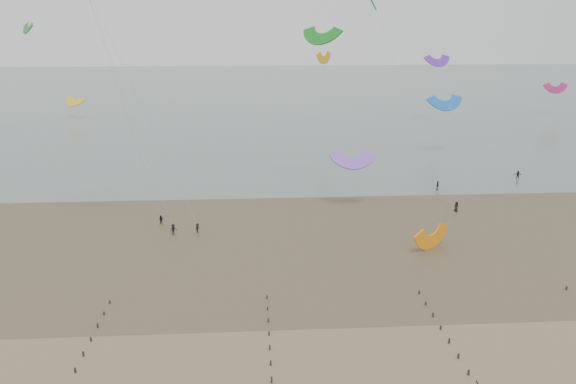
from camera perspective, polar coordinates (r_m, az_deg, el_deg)
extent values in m
plane|color=brown|center=(56.20, -6.06, -16.59)|extent=(500.00, 500.00, 0.00)
plane|color=#475654|center=(248.65, -4.24, 9.97)|extent=(500.00, 500.00, 0.00)
plane|color=#473A28|center=(87.47, -5.17, -3.73)|extent=(500.00, 500.00, 0.00)
ellipsoid|color=slate|center=(78.24, -18.81, -7.25)|extent=(23.60, 14.36, 0.01)
ellipsoid|color=slate|center=(90.70, 2.48, -2.91)|extent=(33.64, 18.32, 0.01)
ellipsoid|color=slate|center=(92.91, 23.77, -3.92)|extent=(19.65, 13.67, 0.01)
cube|color=black|center=(57.54, -20.81, -16.57)|extent=(0.16, 0.16, 0.59)
cube|color=black|center=(59.65, -20.07, -15.21)|extent=(0.16, 0.16, 0.57)
cube|color=black|center=(61.80, -19.39, -13.93)|extent=(0.16, 0.16, 0.54)
cube|color=black|center=(63.99, -18.77, -12.75)|extent=(0.16, 0.16, 0.51)
cube|color=black|center=(66.21, -18.19, -11.64)|extent=(0.16, 0.16, 0.48)
cube|color=black|center=(68.46, -17.66, -10.60)|extent=(0.16, 0.16, 0.45)
cube|color=black|center=(52.89, -1.67, -18.57)|extent=(0.16, 0.16, 0.62)
cube|color=black|center=(55.05, -1.77, -16.98)|extent=(0.16, 0.16, 0.59)
cube|color=black|center=(57.25, -1.86, -15.52)|extent=(0.16, 0.16, 0.57)
cube|color=black|center=(59.49, -1.94, -14.16)|extent=(0.16, 0.16, 0.54)
cube|color=black|center=(61.76, -2.01, -12.90)|extent=(0.16, 0.16, 0.51)
cube|color=black|center=(64.06, -2.08, -11.73)|extent=(0.16, 0.16, 0.48)
cube|color=black|center=(66.38, -2.15, -10.65)|extent=(0.16, 0.16, 0.45)
cube|color=black|center=(56.25, 17.87, -17.07)|extent=(0.16, 0.16, 0.62)
cube|color=black|center=(58.29, 16.93, -15.68)|extent=(0.16, 0.16, 0.59)
cube|color=black|center=(60.37, 16.06, -14.37)|extent=(0.16, 0.16, 0.57)
cube|color=black|center=(62.50, 15.25, -13.15)|extent=(0.16, 0.16, 0.54)
cube|color=black|center=(64.66, 14.51, -12.01)|extent=(0.16, 0.16, 0.51)
cube|color=black|center=(66.86, 13.82, -10.95)|extent=(0.16, 0.16, 0.48)
cube|color=black|center=(69.09, 13.18, -9.95)|extent=(0.16, 0.16, 0.45)
cube|color=black|center=(76.08, 26.45, -8.77)|extent=(0.16, 0.16, 0.45)
imported|color=black|center=(109.98, 14.95, 0.64)|extent=(0.91, 1.14, 1.81)
imported|color=black|center=(90.89, -12.76, -2.78)|extent=(0.81, 0.67, 1.52)
imported|color=black|center=(86.07, -11.57, -3.76)|extent=(1.32, 1.17, 1.78)
imported|color=black|center=(98.68, 16.73, -1.43)|extent=(0.93, 1.02, 1.76)
imported|color=black|center=(123.20, 22.32, 1.64)|extent=(1.60, 0.77, 1.66)
imported|color=black|center=(86.41, -9.16, -3.64)|extent=(1.03, 1.11, 1.50)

